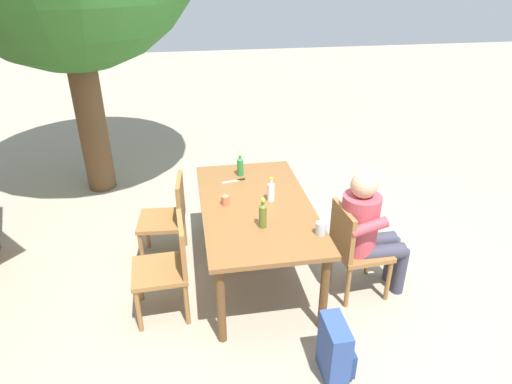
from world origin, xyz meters
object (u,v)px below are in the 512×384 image
(cup_terracotta, at_px, (225,200))
(backpack_by_near_side, at_px, (335,351))
(cup_steel, at_px, (321,228))
(table_knife, at_px, (235,181))
(bottle_green, at_px, (240,166))
(chair_far_left, at_px, (169,264))
(person_in_white_shirt, at_px, (367,228))
(bottle_clear, at_px, (271,191))
(dining_table, at_px, (256,212))
(bottle_olive, at_px, (263,215))
(chair_far_right, at_px, (169,215))
(backpack_by_far_side, at_px, (222,190))
(chair_near_left, at_px, (353,246))

(cup_terracotta, xyz_separation_m, backpack_by_near_side, (-1.30, -0.62, -0.57))
(cup_steel, xyz_separation_m, table_knife, (1.06, 0.55, -0.05))
(bottle_green, xyz_separation_m, backpack_by_near_side, (-1.88, -0.41, -0.63))
(table_knife, bearing_deg, chair_far_left, 143.18)
(person_in_white_shirt, relative_size, bottle_clear, 5.21)
(dining_table, bearing_deg, cup_steel, -143.30)
(dining_table, height_order, cup_steel, cup_steel)
(dining_table, distance_m, chair_far_left, 0.90)
(chair_far_left, bearing_deg, person_in_white_shirt, -90.12)
(bottle_olive, relative_size, cup_terracotta, 3.04)
(chair_far_left, distance_m, backpack_by_near_side, 1.46)
(cup_steel, bearing_deg, bottle_olive, 66.84)
(chair_far_left, distance_m, chair_far_right, 0.79)
(bottle_olive, height_order, cup_steel, bottle_olive)
(bottle_olive, bearing_deg, bottle_green, 2.66)
(cup_steel, distance_m, table_knife, 1.19)
(backpack_by_near_side, bearing_deg, table_knife, 15.19)
(dining_table, relative_size, chair_far_left, 2.03)
(bottle_olive, bearing_deg, cup_steel, -113.16)
(backpack_by_near_side, xyz_separation_m, backpack_by_far_side, (2.63, 0.54, -0.02))
(bottle_clear, xyz_separation_m, bottle_olive, (-0.42, 0.15, 0.01))
(chair_far_right, bearing_deg, bottle_clear, -110.57)
(person_in_white_shirt, bearing_deg, cup_terracotta, 69.50)
(dining_table, relative_size, bottle_green, 7.52)
(chair_far_left, bearing_deg, chair_far_right, 0.01)
(bottle_olive, relative_size, cup_steel, 2.46)
(bottle_clear, bearing_deg, table_knife, 30.79)
(backpack_by_near_side, bearing_deg, bottle_green, 12.29)
(dining_table, height_order, bottle_olive, bottle_olive)
(dining_table, bearing_deg, backpack_by_far_side, 7.78)
(dining_table, distance_m, cup_terracotta, 0.30)
(dining_table, relative_size, bottle_clear, 7.81)
(backpack_by_near_side, bearing_deg, bottle_olive, 22.30)
(bottle_green, xyz_separation_m, bottle_olive, (-0.99, -0.05, 0.01))
(cup_steel, height_order, cup_terracotta, cup_steel)
(chair_far_left, height_order, cup_terracotta, chair_far_left)
(backpack_by_near_side, bearing_deg, bottle_clear, 9.12)
(cup_steel, bearing_deg, chair_far_right, 51.59)
(bottle_olive, distance_m, backpack_by_far_side, 1.87)
(bottle_clear, relative_size, cup_steel, 2.16)
(backpack_by_near_side, bearing_deg, dining_table, 15.59)
(bottle_clear, xyz_separation_m, backpack_by_far_side, (1.32, 0.33, -0.64))
(backpack_by_near_side, bearing_deg, backpack_by_far_side, 11.59)
(bottle_olive, bearing_deg, dining_table, -1.45)
(chair_far_left, relative_size, person_in_white_shirt, 0.74)
(chair_near_left, height_order, bottle_green, bottle_green)
(chair_near_left, relative_size, cup_terracotta, 10.25)
(dining_table, height_order, person_in_white_shirt, person_in_white_shirt)
(dining_table, bearing_deg, chair_far_right, 63.52)
(bottle_green, height_order, cup_terracotta, bottle_green)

